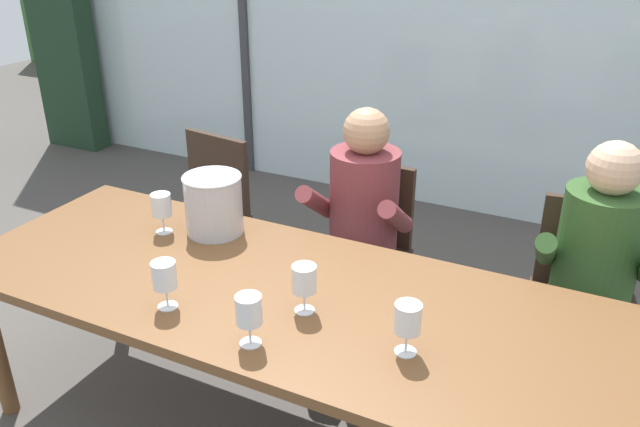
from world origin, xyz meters
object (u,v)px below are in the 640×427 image
(wine_glass_center_pour, at_px, (249,312))
(wine_glass_near_bucket, at_px, (304,281))
(chair_center, at_px, (584,288))
(wine_glass_by_left_taster, at_px, (408,320))
(wine_glass_spare_empty, at_px, (161,207))
(ice_bucket_primary, at_px, (214,203))
(wine_glass_by_right_taster, at_px, (164,277))
(chair_near_curtain, at_px, (207,204))
(person_maroon_top, at_px, (358,222))
(dining_table, at_px, (278,304))
(chair_left_of_center, at_px, (363,239))
(person_olive_shirt, at_px, (594,271))

(wine_glass_center_pour, bearing_deg, wine_glass_near_bucket, 74.18)
(wine_glass_center_pour, bearing_deg, chair_center, 53.47)
(wine_glass_by_left_taster, bearing_deg, chair_center, 66.64)
(chair_center, xyz_separation_m, wine_glass_spare_empty, (-1.64, -0.72, 0.34))
(chair_center, bearing_deg, wine_glass_near_bucket, -138.31)
(ice_bucket_primary, xyz_separation_m, wine_glass_center_pour, (0.55, -0.60, -0.01))
(wine_glass_by_left_taster, relative_size, wine_glass_by_right_taster, 1.00)
(chair_near_curtain, height_order, person_maroon_top, person_maroon_top)
(wine_glass_by_right_taster, bearing_deg, dining_table, 44.19)
(chair_left_of_center, relative_size, wine_glass_by_left_taster, 5.02)
(chair_near_curtain, bearing_deg, chair_center, 8.49)
(wine_glass_center_pour, height_order, wine_glass_spare_empty, same)
(wine_glass_spare_empty, bearing_deg, wine_glass_by_left_taster, -15.29)
(chair_center, height_order, person_maroon_top, person_maroon_top)
(chair_left_of_center, xyz_separation_m, wine_glass_center_pour, (0.12, -1.21, 0.34))
(chair_left_of_center, xyz_separation_m, ice_bucket_primary, (-0.43, -0.61, 0.35))
(dining_table, bearing_deg, wine_glass_by_right_taster, -135.81)
(chair_center, distance_m, wine_glass_near_bucket, 1.33)
(chair_near_curtain, xyz_separation_m, person_olive_shirt, (1.98, -0.16, 0.17))
(chair_left_of_center, xyz_separation_m, wine_glass_by_right_taster, (-0.24, -1.16, 0.34))
(wine_glass_near_bucket, distance_m, wine_glass_spare_empty, 0.85)
(dining_table, xyz_separation_m, wine_glass_by_left_taster, (0.54, -0.15, 0.18))
(person_olive_shirt, xyz_separation_m, wine_glass_near_bucket, (-0.86, -0.82, 0.17))
(wine_glass_center_pour, bearing_deg, wine_glass_by_left_taster, 21.07)
(chair_center, height_order, wine_glass_spare_empty, wine_glass_spare_empty)
(wine_glass_spare_empty, bearing_deg, wine_glass_center_pour, -34.02)
(chair_left_of_center, distance_m, person_olive_shirt, 1.07)
(chair_left_of_center, bearing_deg, chair_near_curtain, -178.96)
(dining_table, relative_size, wine_glass_center_pour, 14.32)
(chair_left_of_center, relative_size, chair_center, 1.00)
(chair_near_curtain, xyz_separation_m, wine_glass_by_left_taster, (1.51, -1.04, 0.34))
(chair_near_curtain, relative_size, wine_glass_spare_empty, 5.02)
(wine_glass_by_left_taster, relative_size, wine_glass_spare_empty, 1.00)
(wine_glass_by_left_taster, bearing_deg, wine_glass_near_bucket, 170.58)
(chair_left_of_center, relative_size, ice_bucket_primary, 3.44)
(person_olive_shirt, bearing_deg, wine_glass_spare_empty, -164.88)
(person_maroon_top, height_order, wine_glass_spare_empty, person_maroon_top)
(chair_center, xyz_separation_m, wine_glass_by_left_taster, (-0.45, -1.04, 0.34))
(person_maroon_top, bearing_deg, wine_glass_near_bucket, -81.62)
(wine_glass_near_bucket, bearing_deg, wine_glass_by_right_taster, -156.67)
(chair_center, bearing_deg, person_maroon_top, -178.48)
(wine_glass_near_bucket, bearing_deg, chair_center, 49.59)
(person_maroon_top, relative_size, ice_bucket_primary, 4.70)
(wine_glass_near_bucket, bearing_deg, chair_left_of_center, 100.89)
(chair_near_curtain, distance_m, ice_bucket_primary, 0.88)
(wine_glass_near_bucket, relative_size, wine_glass_spare_empty, 1.00)
(chair_left_of_center, xyz_separation_m, chair_center, (1.02, 0.01, 0.00))
(dining_table, height_order, ice_bucket_primary, ice_bucket_primary)
(person_maroon_top, distance_m, wine_glass_by_left_taster, 1.04)
(person_maroon_top, bearing_deg, chair_near_curtain, 168.45)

